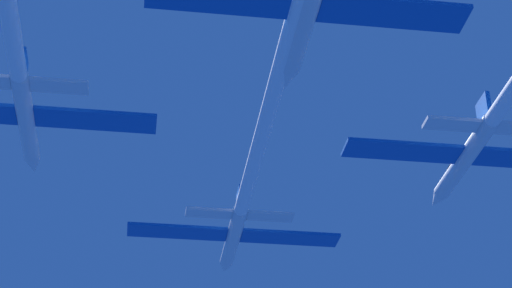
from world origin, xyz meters
The scene contains 1 object.
jet_lead centered at (0.20, -18.44, -0.30)m, with size 14.97×58.12×2.48m.
Camera 1 is at (-6.22, -60.13, -26.70)m, focal length 64.83 mm.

